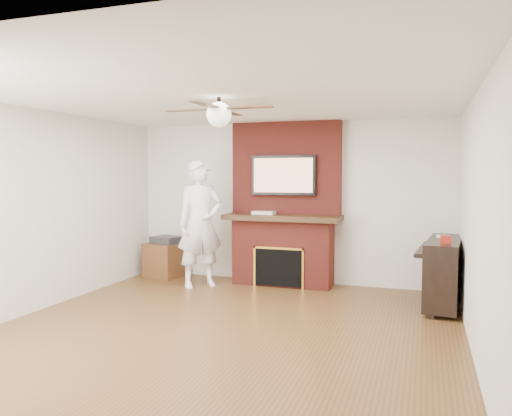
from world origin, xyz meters
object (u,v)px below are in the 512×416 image
(fireplace, at_px, (284,220))
(piano, at_px, (443,271))
(side_table, at_px, (167,258))
(person, at_px, (200,224))

(fireplace, bearing_deg, piano, -15.76)
(side_table, bearing_deg, person, -17.12)
(side_table, bearing_deg, piano, 6.56)
(person, xyz_separation_m, piano, (3.42, -0.05, -0.49))
(side_table, bearing_deg, fireplace, 16.14)
(fireplace, height_order, person, fireplace)
(person, xyz_separation_m, side_table, (-0.87, 0.53, -0.65))
(fireplace, bearing_deg, side_table, -178.09)
(side_table, relative_size, piano, 0.51)
(person, relative_size, piano, 1.40)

